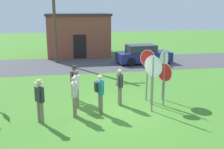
{
  "coord_description": "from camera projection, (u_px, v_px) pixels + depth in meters",
  "views": [
    {
      "loc": [
        -2.23,
        -11.27,
        4.39
      ],
      "look_at": [
        0.16,
        1.29,
        1.3
      ],
      "focal_mm": 44.57,
      "sensor_mm": 36.0,
      "label": 1
    }
  ],
  "objects": [
    {
      "name": "person_on_left",
      "position": [
        120.0,
        85.0,
        12.66
      ],
      "size": [
        0.22,
        0.57,
        1.69
      ],
      "color": "#7A6B56",
      "rests_on": "ground"
    },
    {
      "name": "stop_sign_nearest",
      "position": [
        153.0,
        73.0,
        11.69
      ],
      "size": [
        0.53,
        0.74,
        2.45
      ],
      "color": "slate",
      "rests_on": "ground"
    },
    {
      "name": "parked_car_on_street",
      "position": [
        143.0,
        55.0,
        22.31
      ],
      "size": [
        4.4,
        2.22,
        1.51
      ],
      "color": "navy",
      "rests_on": "ground"
    },
    {
      "name": "person_near_signs",
      "position": [
        77.0,
        87.0,
        12.39
      ],
      "size": [
        0.3,
        0.56,
        1.69
      ],
      "color": "#7A6B56",
      "rests_on": "ground"
    },
    {
      "name": "building_background",
      "position": [
        78.0,
        34.0,
        26.35
      ],
      "size": [
        5.79,
        4.98,
        3.87
      ],
      "color": "brown",
      "rests_on": "ground"
    },
    {
      "name": "ground_plane",
      "position": [
        114.0,
        110.0,
        12.2
      ],
      "size": [
        80.0,
        80.0,
        0.0
      ],
      "primitive_type": "plane",
      "color": "#47842D"
    },
    {
      "name": "stop_sign_leaning_left",
      "position": [
        164.0,
        66.0,
        13.25
      ],
      "size": [
        0.68,
        0.59,
        2.42
      ],
      "color": "slate",
      "rests_on": "ground"
    },
    {
      "name": "street_asphalt",
      "position": [
        89.0,
        64.0,
        22.09
      ],
      "size": [
        60.0,
        6.4,
        0.01
      ],
      "primitive_type": "cube",
      "color": "#4C4C51",
      "rests_on": "ground"
    },
    {
      "name": "stop_sign_rear_left",
      "position": [
        164.0,
        77.0,
        12.45
      ],
      "size": [
        0.4,
        0.78,
        2.01
      ],
      "color": "slate",
      "rests_on": "ground"
    },
    {
      "name": "person_with_sunhat",
      "position": [
        75.0,
        81.0,
        13.23
      ],
      "size": [
        0.4,
        0.45,
        1.74
      ],
      "color": "#7A6B56",
      "rests_on": "ground"
    },
    {
      "name": "stop_sign_tallest",
      "position": [
        152.0,
        72.0,
        12.64
      ],
      "size": [
        0.59,
        0.19,
        2.31
      ],
      "color": "slate",
      "rests_on": "ground"
    },
    {
      "name": "stop_sign_rear_right",
      "position": [
        147.0,
        66.0,
        13.17
      ],
      "size": [
        0.57,
        0.64,
        2.47
      ],
      "color": "slate",
      "rests_on": "ground"
    },
    {
      "name": "person_in_teal",
      "position": [
        100.0,
        91.0,
        11.61
      ],
      "size": [
        0.38,
        0.57,
        1.69
      ],
      "color": "#7A6B56",
      "rests_on": "ground"
    },
    {
      "name": "person_in_blue",
      "position": [
        74.0,
        95.0,
        11.28
      ],
      "size": [
        0.27,
        0.56,
        1.69
      ],
      "color": "#7A6B56",
      "rests_on": "ground"
    },
    {
      "name": "utility_pole",
      "position": [
        54.0,
        7.0,
        21.77
      ],
      "size": [
        1.8,
        0.24,
        8.48
      ],
      "color": "brown",
      "rests_on": "ground"
    },
    {
      "name": "person_in_dark_shirt",
      "position": [
        40.0,
        99.0,
        10.64
      ],
      "size": [
        0.38,
        0.5,
        1.74
      ],
      "color": "#7A6B56",
      "rests_on": "ground"
    }
  ]
}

